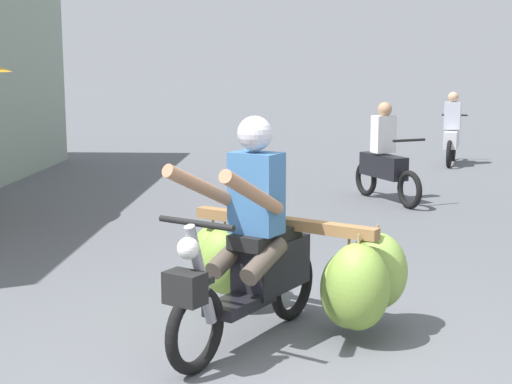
# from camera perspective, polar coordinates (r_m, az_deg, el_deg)

# --- Properties ---
(ground_plane) EXTENTS (120.00, 120.00, 0.00)m
(ground_plane) POSITION_cam_1_polar(r_m,az_deg,el_deg) (4.74, 1.30, -14.23)
(ground_plane) COLOR #56595E
(motorbike_main_loaded) EXTENTS (1.80, 2.05, 1.58)m
(motorbike_main_loaded) POSITION_cam_1_polar(r_m,az_deg,el_deg) (5.50, 2.05, -5.46)
(motorbike_main_loaded) COLOR black
(motorbike_main_loaded) RESTS_ON ground
(motorbike_distant_ahead_left) EXTENTS (0.64, 1.58, 1.40)m
(motorbike_distant_ahead_left) POSITION_cam_1_polar(r_m,az_deg,el_deg) (14.92, 14.68, 4.20)
(motorbike_distant_ahead_left) COLOR black
(motorbike_distant_ahead_left) RESTS_ON ground
(motorbike_distant_ahead_right) EXTENTS (0.85, 1.49, 1.40)m
(motorbike_distant_ahead_right) POSITION_cam_1_polar(r_m,az_deg,el_deg) (10.70, 9.75, 2.31)
(motorbike_distant_ahead_right) COLOR black
(motorbike_distant_ahead_right) RESTS_ON ground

